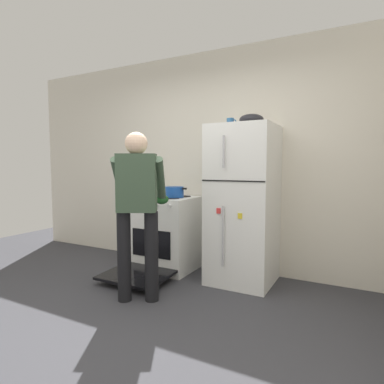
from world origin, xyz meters
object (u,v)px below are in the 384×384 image
stove_range (165,233)px  pepper_mill (155,187)px  coffee_mug (230,122)px  refrigerator (243,205)px  mixing_bowl (251,119)px  red_pot (175,192)px  person_cook (138,201)px

stove_range → pepper_mill: 0.67m
stove_range → coffee_mug: 1.57m
refrigerator → mixing_bowl: (0.08, 0.00, 0.92)m
red_pot → coffee_mug: size_ratio=2.90×
refrigerator → mixing_bowl: mixing_bowl is taller
person_cook → coffee_mug: coffee_mug is taller
red_pot → mixing_bowl: size_ratio=1.27×
red_pot → pepper_mill: (-0.46, 0.25, 0.03)m
refrigerator → pepper_mill: size_ratio=8.90×
person_cook → coffee_mug: bearing=61.0°
stove_range → red_pot: size_ratio=3.75×
pepper_mill → mixing_bowl: size_ratio=0.76×
red_pot → person_cook: bearing=-81.9°
person_cook → mixing_bowl: size_ratio=6.24×
mixing_bowl → person_cook: bearing=-130.6°
person_cook → pepper_mill: size_ratio=8.26×
pepper_mill → mixing_bowl: (1.39, -0.20, 0.78)m
refrigerator → stove_range: 1.10m
refrigerator → person_cook: bearing=-127.7°
person_cook → red_pot: size_ratio=4.93×
person_cook → mixing_bowl: mixing_bowl is taller
refrigerator → coffee_mug: bearing=164.2°
person_cook → coffee_mug: 1.39m
person_cook → pepper_mill: person_cook is taller
red_pot → pepper_mill: 0.52m
stove_range → coffee_mug: size_ratio=10.87×
refrigerator → red_pot: refrigerator is taller
red_pot → coffee_mug: bearing=8.4°
coffee_mug → red_pot: bearing=-171.6°
refrigerator → stove_range: refrigerator is taller
refrigerator → stove_range: (-1.01, -0.02, -0.42)m
refrigerator → pepper_mill: 1.33m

